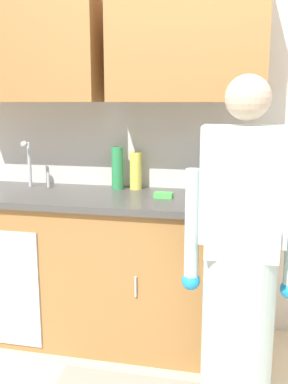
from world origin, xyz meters
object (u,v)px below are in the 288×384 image
bottle_water_tall (136,171)px  knife_on_counter (203,203)px  bottle_dish_liquid (226,176)px  sink (26,193)px  bottle_soap (252,176)px  person_at_sink (240,278)px  bottle_cleaner_spray (117,168)px  cup_by_sink (255,200)px  sponge (163,195)px  bottle_water_short (205,179)px

bottle_water_tall → knife_on_counter: bearing=-34.7°
bottle_water_tall → bottle_dish_liquid: bearing=-4.1°
sink → bottle_soap: size_ratio=2.21×
person_at_sink → bottle_cleaner_spray: size_ratio=5.87×
bottle_cleaner_spray → knife_on_counter: bearing=-26.9°
knife_on_counter → bottle_water_tall: bearing=44.0°
person_at_sink → bottle_dish_liquid: person_at_sink is taller
bottle_dish_liquid → bottle_cleaner_spray: bearing=178.8°
bottle_dish_liquid → knife_on_counter: bearing=-112.3°
sink → bottle_cleaner_spray: (0.56, 0.18, 0.15)m
bottle_soap → knife_on_counter: bottle_soap is taller
person_at_sink → bottle_dish_liquid: (-0.10, 0.73, 0.36)m
bottle_dish_liquid → cup_by_sink: bearing=-63.6°
bottle_cleaner_spray → knife_on_counter: (0.58, -0.29, -0.14)m
sink → sponge: bearing=-0.4°
cup_by_sink → sink: bearing=173.3°
bottle_soap → bottle_dish_liquid: (-0.16, -0.05, 0.00)m
cup_by_sink → knife_on_counter: size_ratio=0.35×
bottle_dish_liquid → cup_by_sink: 0.38m
bottle_cleaner_spray → cup_by_sink: bearing=-22.1°
bottle_dish_liquid → knife_on_counter: 0.32m
knife_on_counter → bottle_water_short: bearing=-8.9°
bottle_soap → bottle_water_short: bearing=-168.1°
bottle_water_short → knife_on_counter: (0.01, -0.27, -0.09)m
knife_on_counter → bottle_cleaner_spray: bearing=51.7°
bottle_dish_liquid → sponge: size_ratio=2.10×
bottle_water_tall → bottle_water_short: bottle_water_tall is taller
bottle_water_short → cup_by_sink: (0.29, -0.33, -0.05)m
bottle_water_short → bottle_dish_liquid: 0.13m
sink → bottle_dish_liquid: sink is taller
sink → bottle_soap: (1.41, 0.22, 0.13)m
cup_by_sink → knife_on_counter: bearing=168.8°
bottle_cleaner_spray → cup_by_sink: size_ratio=3.26×
bottle_soap → bottle_water_short: size_ratio=1.20×
bottle_water_tall → cup_by_sink: (0.75, -0.38, -0.08)m
person_at_sink → knife_on_counter: person_at_sink is taller
bottle_soap → sink: bearing=-171.2°
bottle_water_tall → cup_by_sink: size_ratio=2.85×
sink → bottle_water_tall: size_ratio=2.07×
knife_on_counter → sponge: sponge is taller
bottle_cleaner_spray → sponge: bearing=-29.4°
person_at_sink → bottle_soap: (0.06, 0.78, 0.36)m
sponge → knife_on_counter: bearing=-23.2°
bottle_soap → cup_by_sink: bottle_soap is taller
bottle_cleaner_spray → bottle_water_tall: bottle_cleaner_spray is taller
bottle_water_tall → cup_by_sink: 0.84m
bottle_water_short → sponge: size_ratio=1.72×
cup_by_sink → knife_on_counter: cup_by_sink is taller
bottle_cleaner_spray → cup_by_sink: 0.94m
bottle_water_short → sponge: bearing=-144.2°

